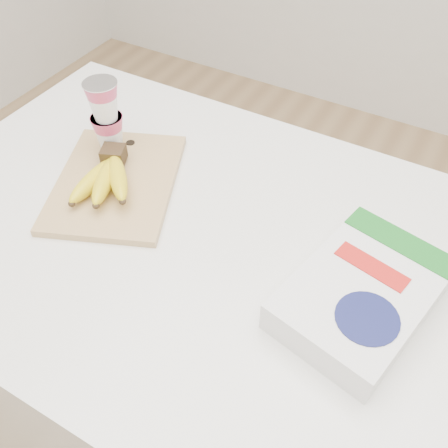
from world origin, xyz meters
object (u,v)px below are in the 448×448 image
Objects in this scene: table at (207,354)px; yogurt_stack at (106,115)px; cutting_board at (116,182)px; bananas at (106,176)px; cereal_box at (362,294)px.

table is 7.46× the size of yogurt_stack.
cutting_board is 1.71× the size of bananas.
table is 0.53m from cutting_board.
bananas reaches higher than cutting_board.
cereal_box reaches higher than table.
table is 6.46× the size of bananas.
table is at bearing -30.36° from cutting_board.
cutting_board is at bearing -172.10° from cereal_box.
bananas reaches higher than table.
yogurt_stack is (-0.30, 0.11, 0.57)m from table.
yogurt_stack reaches higher than cutting_board.
cereal_box is at bearing -10.96° from yogurt_stack.
cereal_box is at bearing -1.78° from table.
bananas is 1.15× the size of yogurt_stack.
cereal_box is (0.55, -0.02, -0.01)m from bananas.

